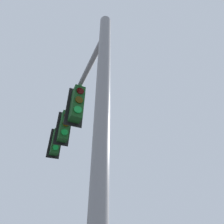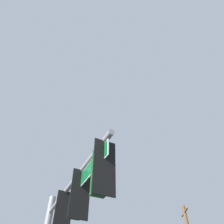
% 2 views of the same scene
% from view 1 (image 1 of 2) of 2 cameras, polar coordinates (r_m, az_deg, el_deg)
% --- Properties ---
extents(signal_pole_near, '(5.64, 0.69, 5.61)m').
position_cam_1_polar(signal_pole_near, '(5.11, -12.62, -2.84)').
color(signal_pole_near, gray).
rests_on(signal_pole_near, ground_plane).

